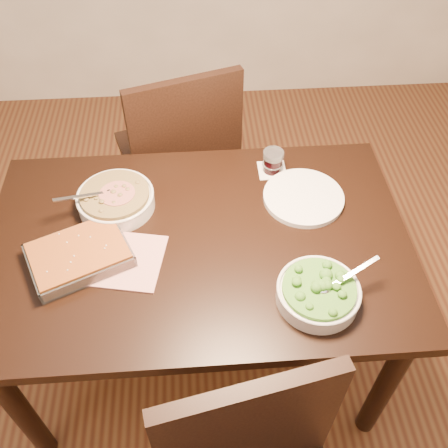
% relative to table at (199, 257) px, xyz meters
% --- Properties ---
extents(ground, '(4.00, 4.00, 0.00)m').
position_rel_table_xyz_m(ground, '(0.00, 0.00, -0.65)').
color(ground, '#492415').
rests_on(ground, ground).
extents(table, '(1.40, 0.90, 0.75)m').
position_rel_table_xyz_m(table, '(0.00, 0.00, 0.00)').
color(table, black).
rests_on(table, ground).
extents(magazine_a, '(0.35, 0.28, 0.01)m').
position_rel_table_xyz_m(magazine_a, '(-0.27, -0.07, 0.10)').
color(magazine_a, '#AD3136').
rests_on(magazine_a, table).
extents(coaster, '(0.10, 0.10, 0.00)m').
position_rel_table_xyz_m(coaster, '(0.29, 0.32, 0.10)').
color(coaster, white).
rests_on(coaster, table).
extents(stew_bowl, '(0.28, 0.27, 0.10)m').
position_rel_table_xyz_m(stew_bowl, '(-0.27, 0.17, 0.13)').
color(stew_bowl, silver).
rests_on(stew_bowl, table).
extents(broccoli_bowl, '(0.27, 0.25, 0.10)m').
position_rel_table_xyz_m(broccoli_bowl, '(0.35, -0.26, 0.13)').
color(broccoli_bowl, silver).
rests_on(broccoli_bowl, table).
extents(baking_dish, '(0.37, 0.32, 0.05)m').
position_rel_table_xyz_m(baking_dish, '(-0.37, -0.06, 0.12)').
color(baking_dish, silver).
rests_on(baking_dish, table).
extents(wine_tumbler, '(0.08, 0.08, 0.09)m').
position_rel_table_xyz_m(wine_tumbler, '(0.29, 0.32, 0.14)').
color(wine_tumbler, black).
rests_on(wine_tumbler, coaster).
extents(dinner_plate, '(0.28, 0.28, 0.02)m').
position_rel_table_xyz_m(dinner_plate, '(0.38, 0.16, 0.10)').
color(dinner_plate, white).
rests_on(dinner_plate, table).
extents(chair_far, '(0.59, 0.59, 1.00)m').
position_rel_table_xyz_m(chair_far, '(-0.06, 0.68, -0.10)').
color(chair_far, black).
rests_on(chair_far, ground).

